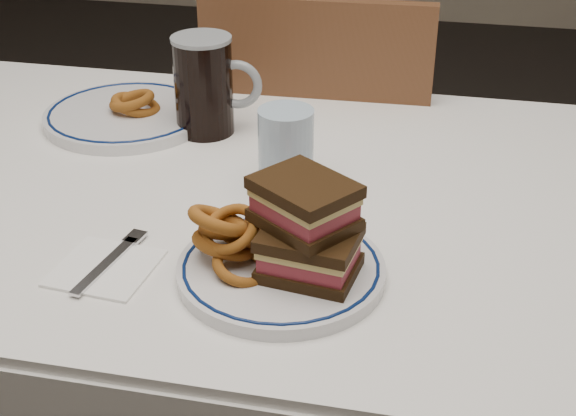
% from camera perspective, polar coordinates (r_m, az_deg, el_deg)
% --- Properties ---
extents(dining_table, '(1.27, 0.87, 0.75)m').
position_cam_1_polar(dining_table, '(1.25, -4.62, -2.49)').
color(dining_table, silver).
rests_on(dining_table, floor).
extents(chair_far, '(0.44, 0.44, 0.93)m').
position_cam_1_polar(chair_far, '(1.73, 2.37, 1.90)').
color(chair_far, '#4C2E18').
rests_on(chair_far, floor).
extents(main_plate, '(0.26, 0.26, 0.02)m').
position_cam_1_polar(main_plate, '(0.98, -0.50, -4.38)').
color(main_plate, silver).
rests_on(main_plate, dining_table).
extents(reuben_sandwich, '(0.14, 0.14, 0.12)m').
position_cam_1_polar(reuben_sandwich, '(0.94, 1.36, -1.45)').
color(reuben_sandwich, black).
rests_on(reuben_sandwich, main_plate).
extents(onion_rings_main, '(0.11, 0.12, 0.10)m').
position_cam_1_polar(onion_rings_main, '(0.98, -4.08, -2.02)').
color(onion_rings_main, brown).
rests_on(onion_rings_main, main_plate).
extents(ketchup_ramekin, '(0.05, 0.05, 0.03)m').
position_cam_1_polar(ketchup_ramekin, '(1.05, 0.62, -0.28)').
color(ketchup_ramekin, silver).
rests_on(ketchup_ramekin, main_plate).
extents(beer_mug, '(0.15, 0.10, 0.16)m').
position_cam_1_polar(beer_mug, '(1.34, -5.88, 8.73)').
color(beer_mug, black).
rests_on(beer_mug, dining_table).
extents(water_glass, '(0.08, 0.08, 0.13)m').
position_cam_1_polar(water_glass, '(1.15, -0.15, 4.07)').
color(water_glass, '#A3BCD2').
rests_on(water_glass, dining_table).
extents(far_plate, '(0.28, 0.28, 0.02)m').
position_cam_1_polar(far_plate, '(1.43, -11.39, 6.50)').
color(far_plate, silver).
rests_on(far_plate, dining_table).
extents(onion_rings_far, '(0.09, 0.09, 0.05)m').
position_cam_1_polar(onion_rings_far, '(1.42, -10.90, 7.36)').
color(onion_rings_far, brown).
rests_on(onion_rings_far, far_plate).
extents(napkin_fork, '(0.13, 0.16, 0.01)m').
position_cam_1_polar(napkin_fork, '(1.03, -12.78, -4.07)').
color(napkin_fork, white).
rests_on(napkin_fork, dining_table).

